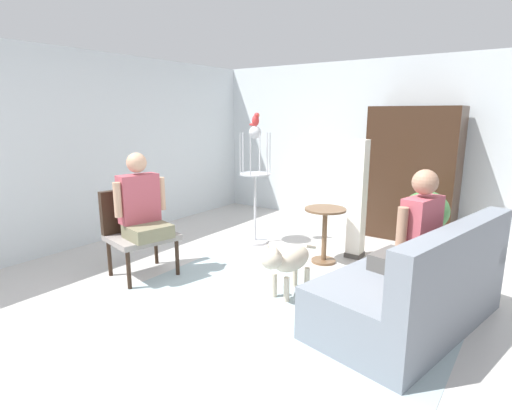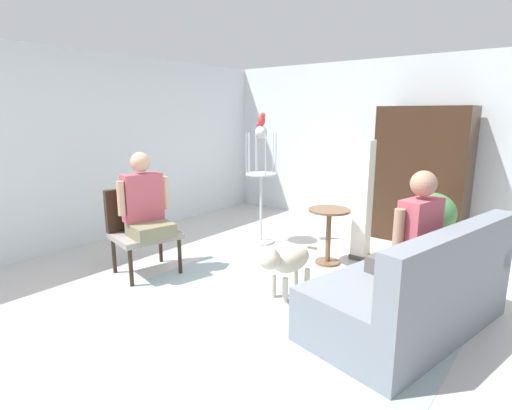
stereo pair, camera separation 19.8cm
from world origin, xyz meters
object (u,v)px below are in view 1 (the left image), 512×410
object	(u,v)px
bird_cage_stand	(255,182)
column_lamp	(357,200)
armchair	(136,225)
parrot	(256,120)
round_end_table	(325,228)
person_on_couch	(414,234)
armoire_cabinet	(412,174)
couch	(416,290)
person_on_armchair	(141,204)
dog	(287,260)
potted_plant	(425,219)

from	to	relation	value
bird_cage_stand	column_lamp	size ratio (longest dim) A/B	1.09
bird_cage_stand	column_lamp	world-z (taller)	bird_cage_stand
bird_cage_stand	column_lamp	bearing A→B (deg)	10.38
armchair	parrot	world-z (taller)	parrot
round_end_table	person_on_couch	bearing A→B (deg)	-36.58
round_end_table	armoire_cabinet	xyz separation A→B (m)	(0.53, 1.62, 0.49)
couch	person_on_couch	size ratio (longest dim) A/B	2.21
person_on_couch	person_on_armchair	distance (m)	2.71
couch	person_on_armchair	distance (m)	2.81
round_end_table	column_lamp	world-z (taller)	column_lamp
round_end_table	parrot	bearing A→B (deg)	172.51
bird_cage_stand	dog	bearing A→B (deg)	-44.00
couch	armoire_cabinet	bearing A→B (deg)	106.64
round_end_table	dog	bearing A→B (deg)	-83.14
dog	column_lamp	bearing A→B (deg)	85.90
armchair	person_on_armchair	distance (m)	0.30
couch	person_on_couch	bearing A→B (deg)	-170.08
couch	column_lamp	distance (m)	1.73
dog	potted_plant	xyz separation A→B (m)	(0.87, 1.57, 0.21)
armoire_cabinet	person_on_couch	bearing A→B (deg)	-74.45
potted_plant	armoire_cabinet	size ratio (longest dim) A/B	0.49
round_end_table	potted_plant	distance (m)	1.13
round_end_table	couch	bearing A→B (deg)	-35.25
parrot	column_lamp	size ratio (longest dim) A/B	0.12
column_lamp	potted_plant	bearing A→B (deg)	8.47
armchair	person_on_armchair	bearing A→B (deg)	-12.66
couch	parrot	distance (m)	2.95
round_end_table	dog	xyz separation A→B (m)	(0.13, -1.06, -0.06)
dog	bird_cage_stand	size ratio (longest dim) A/B	0.50
armchair	person_on_couch	bearing A→B (deg)	11.75
parrot	armoire_cabinet	xyz separation A→B (m)	(1.64, 1.47, -0.75)
person_on_armchair	dog	bearing A→B (deg)	17.28
round_end_table	bird_cage_stand	distance (m)	1.21
armchair	parrot	size ratio (longest dim) A/B	5.46
person_on_couch	potted_plant	xyz separation A→B (m)	(-0.24, 1.43, -0.21)
armchair	armoire_cabinet	distance (m)	3.77
dog	parrot	bearing A→B (deg)	135.78
person_on_armchair	parrot	world-z (taller)	parrot
couch	bird_cage_stand	size ratio (longest dim) A/B	1.23
couch	potted_plant	xyz separation A→B (m)	(-0.29, 1.42, 0.27)
person_on_armchair	potted_plant	distance (m)	3.16
person_on_couch	parrot	world-z (taller)	parrot
dog	parrot	size ratio (longest dim) A/B	4.64
couch	armchair	distance (m)	2.91
column_lamp	armoire_cabinet	xyz separation A→B (m)	(0.30, 1.22, 0.20)
bird_cage_stand	column_lamp	xyz separation A→B (m)	(1.35, 0.25, -0.13)
dog	potted_plant	bearing A→B (deg)	60.86
armchair	round_end_table	size ratio (longest dim) A/B	1.42
armchair	potted_plant	world-z (taller)	armchair
person_on_couch	person_on_armchair	size ratio (longest dim) A/B	0.99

